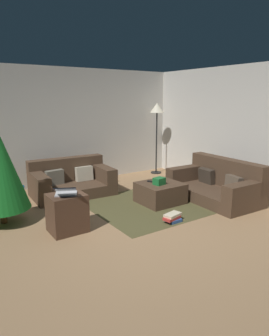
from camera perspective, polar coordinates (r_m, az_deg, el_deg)
ground_plane at (r=4.68m, az=-0.77°, el=-11.70°), size 6.40×6.40×0.00m
rear_partition at (r=7.12m, az=-14.90°, el=7.24°), size 6.40×0.12×2.60m
corner_partition at (r=6.56m, az=22.95°, el=6.21°), size 0.12×6.40×2.60m
couch_left at (r=6.49m, az=-11.64°, el=-2.35°), size 1.63×1.03×0.72m
couch_right at (r=6.26m, az=15.02°, el=-3.00°), size 1.03×1.80×0.77m
ottoman at (r=5.87m, az=4.76°, el=-4.59°), size 0.77×0.71×0.38m
gift_box at (r=5.71m, az=4.57°, el=-2.43°), size 0.22×0.19×0.13m
tv_remote at (r=5.88m, az=3.12°, el=-2.49°), size 0.12×0.17×0.02m
side_table at (r=4.70m, az=-12.31°, el=-8.10°), size 0.52×0.44×0.57m
laptop at (r=4.53m, az=-12.56°, el=-4.37°), size 0.44×0.48×0.18m
book_stack at (r=5.04m, az=7.03°, el=-9.07°), size 0.35×0.23×0.14m
corner_lamp at (r=7.98m, az=4.16°, el=9.98°), size 0.36×0.36×1.81m
area_rug at (r=5.92m, az=4.73°, el=-6.31°), size 2.60×2.00×0.01m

